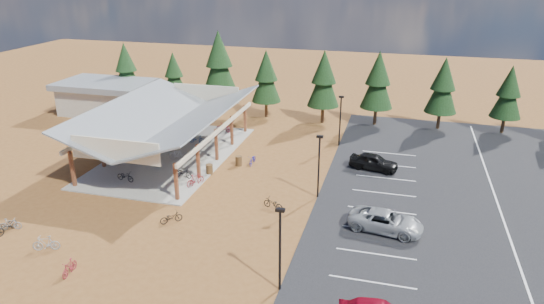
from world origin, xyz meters
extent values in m
plane|color=brown|center=(0.00, 0.00, 0.00)|extent=(140.00, 140.00, 0.00)
cube|color=black|center=(18.50, 3.00, 0.02)|extent=(27.00, 44.00, 0.04)
cube|color=gray|center=(-10.00, 7.00, 0.05)|extent=(10.60, 18.60, 0.10)
cube|color=#533217|center=(-14.60, -1.40, 1.60)|extent=(0.25, 0.25, 3.00)
cube|color=#533217|center=(-14.60, 2.80, 1.60)|extent=(0.25, 0.25, 3.00)
cube|color=#533217|center=(-14.60, 7.00, 1.60)|extent=(0.25, 0.25, 3.00)
cube|color=#533217|center=(-14.60, 11.20, 1.60)|extent=(0.25, 0.25, 3.00)
cube|color=#533217|center=(-14.60, 15.40, 1.60)|extent=(0.25, 0.25, 3.00)
cube|color=#533217|center=(-5.40, -1.40, 1.60)|extent=(0.25, 0.25, 3.00)
cube|color=#533217|center=(-5.40, 2.80, 1.60)|extent=(0.25, 0.25, 3.00)
cube|color=#533217|center=(-5.40, 7.00, 1.60)|extent=(0.25, 0.25, 3.00)
cube|color=#533217|center=(-5.40, 11.20, 1.60)|extent=(0.25, 0.25, 3.00)
cube|color=#533217|center=(-5.40, 15.40, 1.60)|extent=(0.25, 0.25, 3.00)
cube|color=beige|center=(-15.00, 7.00, 3.10)|extent=(0.22, 18.00, 0.35)
cube|color=beige|center=(-5.00, 7.00, 3.10)|extent=(0.22, 18.00, 0.35)
cube|color=slate|center=(-12.90, 7.00, 4.00)|extent=(5.85, 19.40, 2.13)
cube|color=slate|center=(-7.10, 7.00, 4.00)|extent=(5.85, 19.40, 2.13)
cube|color=beige|center=(-10.00, -2.00, 3.90)|extent=(7.50, 0.15, 1.80)
cube|color=beige|center=(-10.00, 16.00, 3.90)|extent=(7.50, 0.15, 1.80)
cube|color=#ADA593|center=(-24.00, 18.00, 1.60)|extent=(10.00, 6.00, 3.20)
cube|color=slate|center=(-24.00, 18.00, 3.55)|extent=(11.00, 7.00, 0.70)
cylinder|color=black|center=(5.00, -10.00, 2.50)|extent=(0.14, 0.14, 5.00)
cube|color=black|center=(5.00, -10.00, 5.05)|extent=(0.50, 0.25, 0.18)
cylinder|color=black|center=(5.00, 2.00, 2.50)|extent=(0.14, 0.14, 5.00)
cube|color=black|center=(5.00, 2.00, 5.05)|extent=(0.50, 0.25, 0.18)
cylinder|color=black|center=(5.00, 14.00, 2.50)|extent=(0.14, 0.14, 5.00)
cube|color=black|center=(5.00, 14.00, 5.05)|extent=(0.50, 0.25, 0.18)
cylinder|color=#50371C|center=(-4.88, 3.91, 0.45)|extent=(0.60, 0.60, 0.90)
cylinder|color=#50371C|center=(-3.05, 6.41, 0.45)|extent=(0.60, 0.60, 0.90)
cylinder|color=#382314|center=(-23.28, 21.85, 0.97)|extent=(0.36, 0.36, 1.95)
cone|color=black|center=(-23.28, 21.85, 4.28)|extent=(3.42, 3.42, 4.67)
cone|color=black|center=(-23.28, 21.85, 6.22)|extent=(2.65, 2.65, 3.50)
cylinder|color=#382314|center=(-17.22, 22.88, 0.84)|extent=(0.36, 0.36, 1.69)
cone|color=black|center=(-17.22, 22.88, 3.71)|extent=(2.97, 2.97, 4.05)
cone|color=black|center=(-17.22, 22.88, 5.40)|extent=(2.30, 2.30, 3.04)
cylinder|color=#382314|center=(-11.09, 22.91, 1.19)|extent=(0.36, 0.36, 2.39)
cone|color=black|center=(-11.09, 22.91, 5.25)|extent=(4.20, 4.20, 5.73)
cone|color=black|center=(-11.09, 22.91, 7.64)|extent=(3.25, 3.25, 4.30)
cylinder|color=#382314|center=(-4.75, 21.49, 0.97)|extent=(0.36, 0.36, 1.95)
cone|color=black|center=(-4.75, 21.49, 4.28)|extent=(3.43, 3.43, 4.67)
cone|color=black|center=(-4.75, 21.49, 6.23)|extent=(2.65, 2.65, 3.50)
cylinder|color=#382314|center=(2.09, 21.02, 1.02)|extent=(0.36, 0.36, 2.04)
cone|color=black|center=(2.09, 21.02, 4.48)|extent=(3.59, 3.59, 4.89)
cone|color=black|center=(2.09, 21.02, 6.52)|extent=(2.77, 2.77, 3.67)
cylinder|color=#382314|center=(7.98, 21.89, 1.02)|extent=(0.36, 0.36, 2.04)
cone|color=black|center=(7.98, 21.89, 4.50)|extent=(3.60, 3.60, 4.90)
cone|color=black|center=(7.98, 21.89, 6.54)|extent=(2.78, 2.78, 3.68)
cylinder|color=#382314|center=(14.86, 22.21, 0.97)|extent=(0.36, 0.36, 1.94)
cone|color=black|center=(14.86, 22.21, 4.28)|extent=(3.42, 3.42, 4.67)
cone|color=black|center=(14.86, 22.21, 6.22)|extent=(2.64, 2.64, 3.50)
cylinder|color=#382314|center=(21.49, 22.53, 0.90)|extent=(0.36, 0.36, 1.80)
cone|color=black|center=(21.49, 22.53, 3.96)|extent=(3.16, 3.16, 4.32)
cone|color=black|center=(21.49, 22.53, 5.75)|extent=(2.45, 2.45, 3.24)
imported|color=black|center=(-11.06, 0.51, 0.54)|extent=(1.75, 0.87, 0.88)
imported|color=gray|center=(-13.50, 3.64, 0.57)|extent=(1.57, 0.50, 0.93)
imported|color=#173B96|center=(-12.99, 9.52, 0.57)|extent=(1.87, 0.84, 0.95)
imported|color=maroon|center=(-13.11, 13.61, 0.56)|extent=(1.58, 0.67, 0.92)
imported|color=black|center=(-6.69, 2.44, 0.53)|extent=(1.70, 0.76, 0.87)
imported|color=#97989F|center=(-8.96, 6.00, 0.58)|extent=(1.62, 0.51, 0.97)
imported|color=navy|center=(-9.03, 10.64, 0.54)|extent=(1.68, 0.60, 0.88)
imported|color=maroon|center=(-7.57, 14.60, 0.62)|extent=(1.75, 0.54, 1.04)
imported|color=black|center=(-14.50, -8.84, 0.46)|extent=(0.63, 1.74, 0.91)
imported|color=gray|center=(-14.51, -8.54, 0.44)|extent=(1.51, 0.98, 0.88)
imported|color=maroon|center=(-7.34, -11.83, 0.45)|extent=(0.57, 1.55, 0.91)
imported|color=black|center=(-4.28, -4.71, 0.42)|extent=(1.58, 1.48, 0.84)
imported|color=#979B9E|center=(-10.38, -10.06, 0.52)|extent=(1.79, 1.06, 1.04)
imported|color=navy|center=(-1.94, 7.05, 0.44)|extent=(0.60, 1.67, 0.88)
imported|color=maroon|center=(-5.11, 1.41, 0.53)|extent=(1.27, 1.79, 1.06)
imported|color=black|center=(2.12, -0.80, 0.43)|extent=(1.74, 1.07, 0.86)
imported|color=#94979B|center=(10.40, -1.84, 0.74)|extent=(5.34, 3.06, 1.40)
imported|color=black|center=(8.81, 8.66, 0.76)|extent=(4.49, 2.48, 1.45)
camera|label=1|loc=(10.55, -31.94, 17.17)|focal=32.00mm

